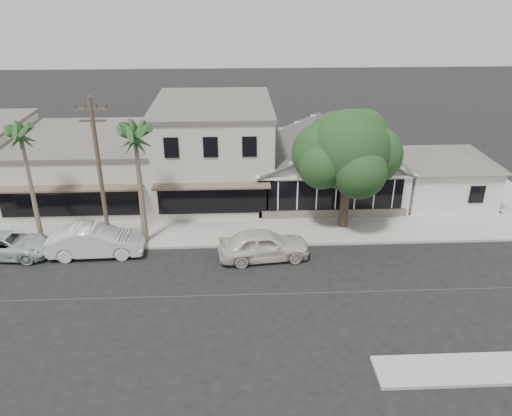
{
  "coord_description": "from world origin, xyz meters",
  "views": [
    {
      "loc": [
        -1.53,
        -21.04,
        14.54
      ],
      "look_at": [
        -0.3,
        6.0,
        2.05
      ],
      "focal_mm": 35.0,
      "sensor_mm": 36.0,
      "label": 1
    }
  ],
  "objects_px": {
    "car_1": "(96,241)",
    "car_0": "(264,245)",
    "utility_pole": "(100,172)",
    "shade_tree": "(347,152)",
    "car_2": "(9,245)"
  },
  "relations": [
    {
      "from": "utility_pole",
      "to": "car_2",
      "type": "distance_m",
      "value": 6.91
    },
    {
      "from": "car_2",
      "to": "car_1",
      "type": "bearing_deg",
      "value": -87.24
    },
    {
      "from": "utility_pole",
      "to": "car_1",
      "type": "height_order",
      "value": "utility_pole"
    },
    {
      "from": "car_0",
      "to": "shade_tree",
      "type": "xyz_separation_m",
      "value": [
        5.24,
        3.84,
        4.15
      ]
    },
    {
      "from": "utility_pole",
      "to": "shade_tree",
      "type": "distance_m",
      "value": 14.43
    },
    {
      "from": "utility_pole",
      "to": "car_0",
      "type": "height_order",
      "value": "utility_pole"
    },
    {
      "from": "car_0",
      "to": "car_2",
      "type": "xyz_separation_m",
      "value": [
        -14.56,
        0.95,
        -0.17
      ]
    },
    {
      "from": "shade_tree",
      "to": "car_2",
      "type": "bearing_deg",
      "value": -171.71
    },
    {
      "from": "car_0",
      "to": "shade_tree",
      "type": "height_order",
      "value": "shade_tree"
    },
    {
      "from": "car_0",
      "to": "car_2",
      "type": "bearing_deg",
      "value": 79.87
    },
    {
      "from": "car_2",
      "to": "shade_tree",
      "type": "relative_size",
      "value": 0.66
    },
    {
      "from": "car_1",
      "to": "shade_tree",
      "type": "distance_m",
      "value": 15.65
    },
    {
      "from": "utility_pole",
      "to": "car_0",
      "type": "xyz_separation_m",
      "value": [
        9.02,
        -1.61,
        -3.92
      ]
    },
    {
      "from": "car_1",
      "to": "car_0",
      "type": "bearing_deg",
      "value": -97.25
    },
    {
      "from": "car_0",
      "to": "shade_tree",
      "type": "bearing_deg",
      "value": -60.16
    }
  ]
}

